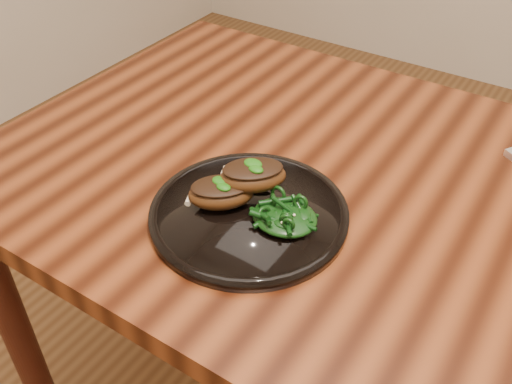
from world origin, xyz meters
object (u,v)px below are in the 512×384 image
lamb_chop_front (221,192)px  greens_heap (285,214)px  desk (458,267)px  plate (249,214)px

lamb_chop_front → greens_heap: 0.10m
lamb_chop_front → greens_heap: bearing=9.0°
desk → lamb_chop_front: lamb_chop_front is taller
lamb_chop_front → plate: bearing=14.1°
plate → greens_heap: 0.06m
lamb_chop_front → greens_heap: (0.10, 0.02, -0.01)m
desk → plate: 0.34m
desk → plate: size_ratio=5.47×
desk → lamb_chop_front: bearing=-152.1°
desk → greens_heap: size_ratio=16.73×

